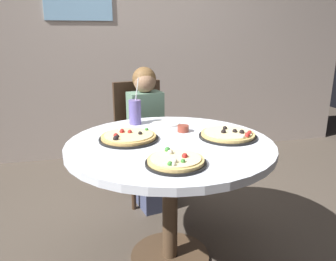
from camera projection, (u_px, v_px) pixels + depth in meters
name	position (u px, v px, depth m)	size (l,w,h in m)	color
ground_plane	(170.00, 257.00, 2.03)	(8.00, 8.00, 0.00)	#4C4238
wall_with_window	(125.00, 21.00, 3.46)	(5.20, 0.13, 2.90)	#A8998E
dining_table	(170.00, 160.00, 1.85)	(1.14, 1.14, 0.75)	silver
chair_wooden	(142.00, 133.00, 2.74)	(0.47, 0.47, 0.95)	#382619
diner_child	(149.00, 145.00, 2.59)	(0.32, 0.43, 1.08)	#3F4766
pizza_veggie	(129.00, 137.00, 1.85)	(0.33, 0.33, 0.05)	black
pizza_cheese	(176.00, 161.00, 1.50)	(0.28, 0.28, 0.05)	black
pizza_pepperoni	(228.00, 135.00, 1.89)	(0.33, 0.33, 0.05)	black
soda_cup	(135.00, 112.00, 2.16)	(0.08, 0.08, 0.31)	#6659A5
sauce_bowl	(183.00, 129.00, 2.00)	(0.07, 0.07, 0.04)	brown
plate_small	(166.00, 124.00, 2.17)	(0.18, 0.18, 0.01)	white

